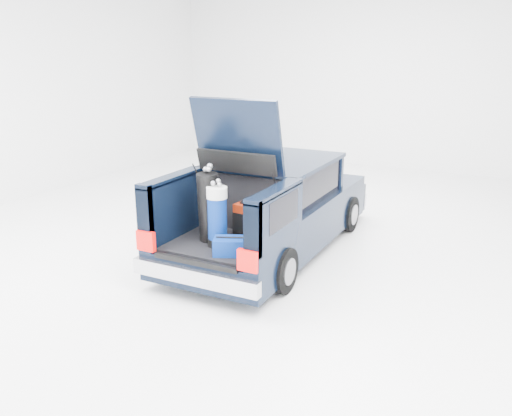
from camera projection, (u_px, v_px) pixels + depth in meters
The scene contains 6 objects.
ground at pixel (270, 249), 8.65m from camera, with size 14.00×14.00×0.00m, color white.
car at pixel (273, 207), 8.55m from camera, with size 1.87×4.65×2.47m.
red_suitcase at pixel (247, 223), 7.23m from camera, with size 0.34×0.24×0.53m.
black_golf_bag at pixel (209, 207), 7.17m from camera, with size 0.29×0.33×1.03m.
blue_golf_bag at pixel (217, 216), 6.99m from camera, with size 0.33×0.33×0.90m.
blue_duffel at pixel (231, 246), 6.78m from camera, with size 0.52×0.44×0.23m.
Camera 1 is at (3.48, -7.32, 3.09)m, focal length 38.00 mm.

